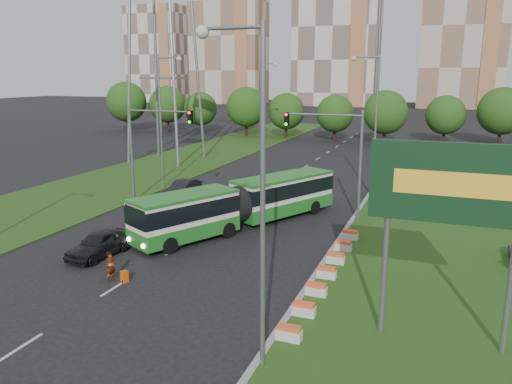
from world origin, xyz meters
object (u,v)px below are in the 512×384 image
at_px(billboard, 453,192).
at_px(traffic_mast_left, 148,139).
at_px(articulated_bus, 238,203).
at_px(car_left_far, 183,188).
at_px(traffic_mast_median, 338,147).
at_px(car_left_near, 100,244).
at_px(shopping_trolley, 124,277).
at_px(pedestrian, 111,267).

relative_size(billboard, traffic_mast_left, 1.00).
bearing_deg(traffic_mast_left, billboard, -33.55).
distance_m(billboard, traffic_mast_left, 27.16).
xyz_separation_m(articulated_bus, car_left_far, (-7.92, 6.38, -0.94)).
relative_size(traffic_mast_median, car_left_near, 1.81).
bearing_deg(articulated_bus, billboard, -14.34).
xyz_separation_m(car_left_near, shopping_trolley, (3.57, -2.69, -0.46)).
bearing_deg(billboard, pedestrian, 177.80).
bearing_deg(traffic_mast_median, traffic_mast_left, -176.23).
relative_size(traffic_mast_left, shopping_trolley, 13.51).
relative_size(billboard, pedestrian, 5.02).
height_order(billboard, car_left_near, billboard).
distance_m(car_left_near, shopping_trolley, 4.49).
height_order(billboard, shopping_trolley, billboard).
bearing_deg(car_left_far, car_left_near, -78.39).
bearing_deg(car_left_far, shopping_trolley, -68.93).
relative_size(traffic_mast_median, shopping_trolley, 13.51).
distance_m(pedestrian, shopping_trolley, 0.87).
height_order(traffic_mast_left, car_left_far, traffic_mast_left).
relative_size(car_left_far, pedestrian, 2.74).
distance_m(car_left_far, shopping_trolley, 18.52).
relative_size(traffic_mast_median, pedestrian, 5.02).
height_order(articulated_bus, car_left_near, articulated_bus).
relative_size(billboard, traffic_mast_median, 1.00).
bearing_deg(articulated_bus, traffic_mast_left, -172.23).
xyz_separation_m(billboard, traffic_mast_left, (-22.63, 15.00, -0.81)).
bearing_deg(pedestrian, billboard, -76.91).
bearing_deg(car_left_near, car_left_far, 105.65).
height_order(traffic_mast_median, car_left_far, traffic_mast_median).
xyz_separation_m(car_left_far, shopping_trolley, (6.21, -17.45, -0.42)).
distance_m(billboard, car_left_near, 19.84).
height_order(billboard, car_left_far, billboard).
bearing_deg(shopping_trolley, car_left_far, 132.90).
distance_m(articulated_bus, pedestrian, 11.51).
height_order(billboard, traffic_mast_left, same).
xyz_separation_m(traffic_mast_median, shopping_trolley, (-7.73, -15.24, -5.06)).
bearing_deg(car_left_near, billboard, -4.89).
distance_m(traffic_mast_left, car_left_far, 5.77).
bearing_deg(pedestrian, traffic_mast_left, 40.39).
height_order(traffic_mast_median, car_left_near, traffic_mast_median).
height_order(traffic_mast_median, shopping_trolley, traffic_mast_median).
distance_m(traffic_mast_median, car_left_near, 17.50).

